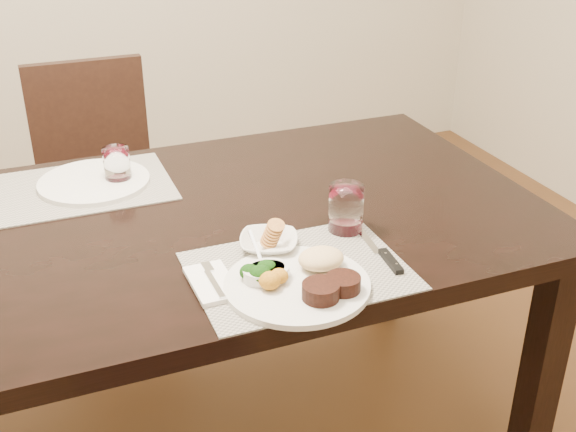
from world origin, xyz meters
name	(u,v)px	position (x,y,z in m)	size (l,w,h in m)	color
dining_table	(147,256)	(0.00, 0.00, 0.67)	(2.00, 1.00, 0.75)	black
chair_far	(99,175)	(0.00, 0.93, 0.50)	(0.42, 0.42, 0.90)	black
placemat_near	(299,271)	(0.27, -0.33, 0.75)	(0.46, 0.34, 0.00)	gray
placemat_far	(84,187)	(-0.11, 0.28, 0.75)	(0.46, 0.34, 0.00)	gray
dinner_plate	(304,280)	(0.25, -0.39, 0.77)	(0.31, 0.31, 0.05)	silver
napkin_fork	(212,283)	(0.08, -0.32, 0.76)	(0.09, 0.15, 0.02)	white
steak_knife	(385,256)	(0.47, -0.35, 0.76)	(0.03, 0.23, 0.01)	silver
cracker_bowl	(269,243)	(0.24, -0.22, 0.77)	(0.17, 0.17, 0.06)	silver
sauce_ramekin	(266,274)	(0.19, -0.35, 0.78)	(0.10, 0.15, 0.08)	silver
wine_glass_near	(346,210)	(0.44, -0.20, 0.80)	(0.08, 0.08, 0.11)	silver
far_plate	(94,182)	(-0.08, 0.29, 0.76)	(0.30, 0.30, 0.01)	silver
wine_glass_far	(117,167)	(-0.01, 0.28, 0.80)	(0.07, 0.07, 0.10)	silver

